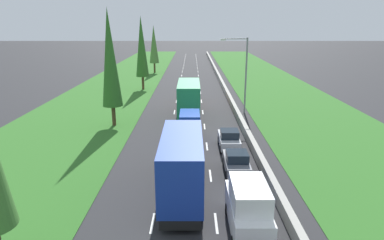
{
  "coord_description": "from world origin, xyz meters",
  "views": [
    {
      "loc": [
        0.42,
        -1.25,
        10.6
      ],
      "look_at": [
        0.28,
        31.08,
        1.28
      ],
      "focal_mm": 31.56,
      "sensor_mm": 36.0,
      "label": 1
    }
  ],
  "objects": [
    {
      "name": "green_box_truck_centre_lane",
      "position": [
        0.06,
        36.94,
        2.18
      ],
      "size": [
        2.46,
        9.4,
        4.18
      ],
      "color": "black",
      "rests_on": "ground"
    },
    {
      "name": "poplar_tree_second",
      "position": [
        -7.93,
        33.39,
        7.12
      ],
      "size": [
        2.1,
        2.1,
        12.14
      ],
      "color": "#4C3823",
      "rests_on": "ground"
    },
    {
      "name": "grey_hatchback_right_lane",
      "position": [
        3.65,
        21.47,
        0.84
      ],
      "size": [
        1.74,
        3.9,
        1.72
      ],
      "color": "slate",
      "rests_on": "ground"
    },
    {
      "name": "silver_hatchback_right_lane",
      "position": [
        3.66,
        26.59,
        0.84
      ],
      "size": [
        1.74,
        3.9,
        1.72
      ],
      "color": "silver",
      "rests_on": "ground"
    },
    {
      "name": "median_barrier",
      "position": [
        5.7,
        60.0,
        0.42
      ],
      "size": [
        0.44,
        120.0,
        0.85
      ],
      "primitive_type": "cube",
      "color": "#9E9B93",
      "rests_on": "ground"
    },
    {
      "name": "orange_sedan_centre_lane",
      "position": [
        0.2,
        45.32,
        0.81
      ],
      "size": [
        1.82,
        4.5,
        1.64
      ],
      "color": "orange",
      "rests_on": "ground"
    },
    {
      "name": "street_light_mast",
      "position": [
        6.47,
        38.57,
        5.23
      ],
      "size": [
        3.2,
        0.28,
        9.0
      ],
      "color": "gray",
      "rests_on": "ground"
    },
    {
      "name": "ground_plane",
      "position": [
        0.0,
        60.0,
        0.0
      ],
      "size": [
        300.0,
        300.0,
        0.0
      ],
      "primitive_type": "plane",
      "color": "#28282B",
      "rests_on": "ground"
    },
    {
      "name": "grass_verge_right",
      "position": [
        14.35,
        60.0,
        0.02
      ],
      "size": [
        14.0,
        140.0,
        0.04
      ],
      "primitive_type": "cube",
      "color": "#2D6623",
      "rests_on": "ground"
    },
    {
      "name": "grass_verge_left",
      "position": [
        -12.65,
        60.0,
        0.02
      ],
      "size": [
        14.0,
        140.0,
        0.04
      ],
      "primitive_type": "cube",
      "color": "#2D6623",
      "rests_on": "ground"
    },
    {
      "name": "poplar_tree_fourth",
      "position": [
        -7.79,
        72.93,
        6.13
      ],
      "size": [
        2.05,
        2.05,
        10.17
      ],
      "color": "#4C3823",
      "rests_on": "ground"
    },
    {
      "name": "white_van_right_lane",
      "position": [
        3.33,
        14.29,
        1.4
      ],
      "size": [
        1.96,
        4.9,
        2.82
      ],
      "color": "white",
      "rests_on": "ground"
    },
    {
      "name": "poplar_tree_third",
      "position": [
        -7.64,
        53.68,
        6.92
      ],
      "size": [
        2.09,
        2.09,
        11.74
      ],
      "color": "#4C3823",
      "rests_on": "ground"
    },
    {
      "name": "lane_markings",
      "position": [
        0.0,
        60.0,
        0.01
      ],
      "size": [
        3.64,
        116.0,
        0.01
      ],
      "color": "white",
      "rests_on": "ground"
    },
    {
      "name": "blue_van_centre_lane",
      "position": [
        0.21,
        28.3,
        1.4
      ],
      "size": [
        1.96,
        4.9,
        2.82
      ],
      "color": "#1E47B7",
      "rests_on": "ground"
    },
    {
      "name": "blue_box_truck_centre_lane",
      "position": [
        -0.19,
        18.33,
        2.18
      ],
      "size": [
        2.46,
        9.4,
        4.18
      ],
      "color": "black",
      "rests_on": "ground"
    }
  ]
}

